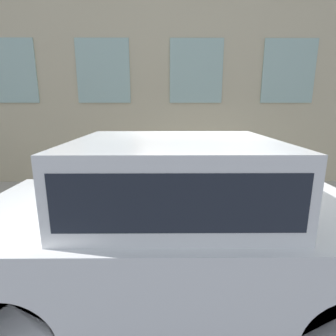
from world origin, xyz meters
The scene contains 5 objects.
ground_plane centered at (0.00, 0.00, 0.00)m, with size 80.00×80.00×0.00m, color #47474C.
sidewalk centered at (1.49, 0.00, 0.07)m, with size 2.98×60.00×0.15m.
fire_hydrant centered at (0.39, 0.55, 0.58)m, with size 0.35×0.46×0.85m.
person centered at (0.45, 0.94, 0.94)m, with size 0.32×0.21×1.32m.
parked_car_white_near centered at (-1.45, 0.69, 1.03)m, with size 2.09×4.32×1.88m.
Camera 1 is at (-4.15, 0.78, 2.22)m, focal length 28.00 mm.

